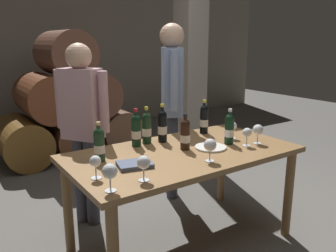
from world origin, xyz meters
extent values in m
plane|color=#66635E|center=(0.00, 0.00, 0.00)|extent=(14.00, 14.00, 0.00)
cube|color=gray|center=(0.00, 4.20, 1.40)|extent=(10.00, 0.24, 2.80)
cylinder|color=brown|center=(-0.63, 2.60, 0.30)|extent=(0.60, 0.90, 0.60)
cylinder|color=brown|center=(0.00, 2.60, 0.30)|extent=(0.60, 0.90, 0.60)
cylinder|color=brown|center=(0.63, 2.60, 0.30)|extent=(0.60, 0.90, 0.60)
cylinder|color=brown|center=(-0.32, 2.60, 0.85)|extent=(0.60, 0.90, 0.60)
cylinder|color=brown|center=(0.32, 2.60, 0.85)|extent=(0.60, 0.90, 0.60)
cylinder|color=brown|center=(0.00, 2.60, 1.39)|extent=(0.60, 0.90, 0.60)
cube|color=gray|center=(1.30, 1.60, 1.30)|extent=(0.32, 0.32, 2.60)
cube|color=olive|center=(0.00, 0.00, 0.74)|extent=(1.70, 0.90, 0.04)
cylinder|color=olive|center=(0.77, -0.39, 0.36)|extent=(0.07, 0.07, 0.72)
cylinder|color=olive|center=(-0.77, 0.39, 0.36)|extent=(0.07, 0.07, 0.72)
cylinder|color=olive|center=(0.77, 0.39, 0.36)|extent=(0.07, 0.07, 0.72)
cylinder|color=black|center=(0.04, 0.02, 0.86)|extent=(0.07, 0.07, 0.19)
sphere|color=black|center=(0.04, 0.02, 0.96)|extent=(0.07, 0.07, 0.07)
cylinder|color=black|center=(0.04, 0.02, 0.98)|extent=(0.03, 0.03, 0.06)
cylinder|color=black|center=(0.04, 0.02, 1.02)|extent=(0.03, 0.03, 0.02)
cylinder|color=silver|center=(0.04, 0.02, 0.85)|extent=(0.07, 0.07, 0.06)
cylinder|color=black|center=(0.01, 0.29, 0.87)|extent=(0.07, 0.07, 0.22)
sphere|color=black|center=(0.01, 0.29, 0.98)|extent=(0.07, 0.07, 0.07)
cylinder|color=black|center=(0.01, 0.29, 1.01)|extent=(0.03, 0.03, 0.07)
cylinder|color=gold|center=(0.01, 0.29, 1.06)|extent=(0.03, 0.03, 0.02)
cylinder|color=silver|center=(0.01, 0.29, 0.86)|extent=(0.07, 0.07, 0.07)
cylinder|color=black|center=(0.45, 0.30, 0.86)|extent=(0.07, 0.07, 0.21)
sphere|color=black|center=(0.45, 0.30, 0.98)|extent=(0.07, 0.07, 0.07)
cylinder|color=black|center=(0.45, 0.30, 1.00)|extent=(0.03, 0.03, 0.07)
cylinder|color=gold|center=(0.45, 0.30, 1.05)|extent=(0.03, 0.03, 0.02)
cylinder|color=silver|center=(0.45, 0.30, 0.85)|extent=(0.07, 0.07, 0.06)
cylinder|color=black|center=(0.41, -0.06, 0.86)|extent=(0.07, 0.07, 0.20)
sphere|color=black|center=(0.41, -0.06, 0.96)|extent=(0.07, 0.07, 0.07)
cylinder|color=black|center=(0.41, -0.06, 0.99)|extent=(0.03, 0.03, 0.06)
cylinder|color=silver|center=(0.41, -0.06, 1.03)|extent=(0.03, 0.03, 0.02)
cylinder|color=silver|center=(0.41, -0.06, 0.85)|extent=(0.07, 0.07, 0.06)
cylinder|color=#19381E|center=(-0.12, 0.32, 0.86)|extent=(0.07, 0.07, 0.21)
sphere|color=#19381E|center=(-0.12, 0.32, 0.97)|extent=(0.07, 0.07, 0.07)
cylinder|color=#19381E|center=(-0.12, 0.32, 1.00)|extent=(0.03, 0.03, 0.07)
cylinder|color=gold|center=(-0.12, 0.32, 1.04)|extent=(0.03, 0.03, 0.02)
cylinder|color=silver|center=(-0.12, 0.32, 0.85)|extent=(0.07, 0.07, 0.06)
cylinder|color=#19381E|center=(-0.60, 0.14, 0.86)|extent=(0.07, 0.07, 0.19)
sphere|color=#19381E|center=(-0.60, 0.14, 0.96)|extent=(0.07, 0.07, 0.07)
cylinder|color=#19381E|center=(-0.60, 0.14, 0.98)|extent=(0.03, 0.03, 0.06)
cylinder|color=tan|center=(-0.60, 0.14, 1.02)|extent=(0.03, 0.03, 0.02)
cylinder|color=silver|center=(-0.60, 0.14, 0.85)|extent=(0.07, 0.07, 0.06)
cylinder|color=black|center=(-0.23, 0.30, 0.86)|extent=(0.07, 0.07, 0.21)
sphere|color=black|center=(-0.23, 0.30, 0.97)|extent=(0.07, 0.07, 0.07)
cylinder|color=black|center=(-0.23, 0.30, 1.00)|extent=(0.03, 0.03, 0.07)
cylinder|color=#B21E23|center=(-0.23, 0.30, 1.05)|extent=(0.03, 0.03, 0.02)
cylinder|color=silver|center=(-0.23, 0.30, 0.85)|extent=(0.07, 0.07, 0.06)
cylinder|color=white|center=(-0.74, -0.13, 0.76)|extent=(0.06, 0.06, 0.00)
cylinder|color=white|center=(-0.74, -0.13, 0.80)|extent=(0.01, 0.01, 0.07)
sphere|color=white|center=(-0.74, -0.13, 0.87)|extent=(0.07, 0.07, 0.07)
cylinder|color=white|center=(-0.75, -0.34, 0.76)|extent=(0.06, 0.06, 0.00)
cylinder|color=white|center=(-0.75, -0.34, 0.80)|extent=(0.01, 0.01, 0.07)
sphere|color=white|center=(-0.75, -0.34, 0.88)|extent=(0.08, 0.08, 0.08)
cylinder|color=white|center=(0.48, -0.18, 0.76)|extent=(0.06, 0.06, 0.00)
cylinder|color=white|center=(0.48, -0.18, 0.80)|extent=(0.01, 0.01, 0.07)
sphere|color=white|center=(0.48, -0.18, 0.87)|extent=(0.07, 0.07, 0.07)
cylinder|color=white|center=(0.60, -0.18, 0.76)|extent=(0.06, 0.06, 0.00)
cylinder|color=white|center=(0.60, -0.18, 0.80)|extent=(0.01, 0.01, 0.07)
sphere|color=white|center=(0.60, -0.18, 0.88)|extent=(0.08, 0.08, 0.08)
cylinder|color=white|center=(0.54, 0.04, 0.76)|extent=(0.06, 0.06, 0.00)
cylinder|color=white|center=(0.54, 0.04, 0.80)|extent=(0.01, 0.01, 0.07)
sphere|color=white|center=(0.54, 0.04, 0.87)|extent=(0.07, 0.07, 0.07)
cylinder|color=white|center=(0.01, -0.28, 0.76)|extent=(0.06, 0.06, 0.00)
cylinder|color=white|center=(0.01, -0.28, 0.80)|extent=(0.01, 0.01, 0.07)
sphere|color=white|center=(0.01, -0.28, 0.88)|extent=(0.09, 0.09, 0.09)
cylinder|color=white|center=(-0.52, -0.32, 0.76)|extent=(0.06, 0.06, 0.00)
cylinder|color=white|center=(-0.52, -0.32, 0.80)|extent=(0.01, 0.01, 0.07)
sphere|color=white|center=(-0.52, -0.32, 0.87)|extent=(0.08, 0.08, 0.08)
cube|color=#4C5670|center=(-0.45, -0.08, 0.77)|extent=(0.25, 0.21, 0.03)
cylinder|color=white|center=(0.21, -0.06, 0.77)|extent=(0.24, 0.24, 0.01)
cylinder|color=#383842|center=(0.45, 0.80, 0.43)|extent=(0.11, 0.11, 0.85)
cylinder|color=#383842|center=(0.39, 0.70, 0.43)|extent=(0.11, 0.11, 0.85)
cube|color=#8499BC|center=(0.42, 0.75, 1.17)|extent=(0.31, 0.37, 0.64)
cylinder|color=#8499BC|center=(0.52, 0.93, 1.21)|extent=(0.08, 0.08, 0.54)
cylinder|color=#8499BC|center=(0.32, 0.57, 1.21)|extent=(0.08, 0.08, 0.54)
sphere|color=tan|center=(0.42, 0.75, 1.60)|extent=(0.23, 0.23, 0.23)
cylinder|color=#383842|center=(-0.53, 0.77, 0.38)|extent=(0.11, 0.11, 0.77)
cylinder|color=#383842|center=(-0.47, 0.67, 0.38)|extent=(0.11, 0.11, 0.77)
cube|color=#CC9EA8|center=(-0.50, 0.72, 1.06)|extent=(0.33, 0.37, 0.58)
cylinder|color=#CC9EA8|center=(-0.62, 0.89, 1.08)|extent=(0.08, 0.08, 0.49)
cylinder|color=#CC9EA8|center=(-0.38, 0.55, 1.08)|extent=(0.08, 0.08, 0.49)
sphere|color=tan|center=(-0.50, 0.72, 1.44)|extent=(0.21, 0.21, 0.21)
camera|label=1|loc=(-1.46, -1.94, 1.56)|focal=36.70mm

